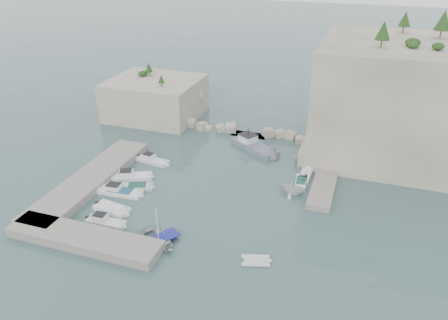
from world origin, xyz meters
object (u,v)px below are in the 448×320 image
(inflatable_dinghy, at_px, (255,262))
(tender_east_b, at_px, (301,184))
(motorboat_c, at_px, (137,189))
(tender_east_a, at_px, (292,193))
(motorboat_b, at_px, (132,178))
(motorboat_e, at_px, (112,211))
(motorboat_a, at_px, (153,162))
(motorboat_f, at_px, (106,224))
(motorboat_d, at_px, (120,194))
(tender_east_d, at_px, (307,163))
(work_boat, at_px, (255,150))
(tender_east_c, at_px, (305,177))
(rowboat, at_px, (159,243))

(inflatable_dinghy, height_order, tender_east_b, tender_east_b)
(motorboat_c, xyz_separation_m, tender_east_a, (19.92, 5.52, 0.00))
(motorboat_b, relative_size, inflatable_dinghy, 1.87)
(motorboat_e, bearing_deg, motorboat_a, 103.92)
(motorboat_e, bearing_deg, motorboat_f, -63.75)
(motorboat_d, xyz_separation_m, motorboat_f, (2.03, -6.64, 0.00))
(motorboat_b, bearing_deg, motorboat_f, -99.30)
(tender_east_b, height_order, tender_east_d, tender_east_d)
(motorboat_d, distance_m, work_boat, 22.94)
(motorboat_f, height_order, inflatable_dinghy, motorboat_f)
(motorboat_b, distance_m, motorboat_f, 11.07)
(motorboat_c, xyz_separation_m, motorboat_d, (-1.47, -1.91, 0.00))
(motorboat_b, relative_size, tender_east_a, 1.64)
(motorboat_c, bearing_deg, tender_east_d, 15.65)
(tender_east_a, height_order, tender_east_d, tender_east_a)
(inflatable_dinghy, xyz_separation_m, tender_east_c, (1.90, 19.86, 0.00))
(motorboat_c, relative_size, rowboat, 0.86)
(motorboat_b, bearing_deg, tender_east_b, -7.81)
(motorboat_b, distance_m, motorboat_c, 3.01)
(motorboat_b, distance_m, tender_east_a, 22.20)
(motorboat_a, relative_size, motorboat_f, 1.08)
(rowboat, height_order, tender_east_d, tender_east_d)
(rowboat, height_order, work_boat, work_boat)
(motorboat_b, bearing_deg, tender_east_c, -2.79)
(inflatable_dinghy, distance_m, tender_east_b, 17.66)
(rowboat, height_order, tender_east_c, rowboat)
(motorboat_e, xyz_separation_m, tender_east_d, (20.65, 20.56, 0.00))
(inflatable_dinghy, bearing_deg, motorboat_b, 134.73)
(motorboat_f, bearing_deg, tender_east_d, 48.70)
(motorboat_e, height_order, rowboat, rowboat)
(rowboat, relative_size, tender_east_d, 1.25)
(motorboat_c, distance_m, work_boat, 20.54)
(motorboat_d, height_order, tender_east_a, tender_east_a)
(motorboat_d, relative_size, tender_east_a, 1.76)
(motorboat_d, bearing_deg, motorboat_b, 93.85)
(motorboat_b, bearing_deg, motorboat_c, -70.44)
(motorboat_b, relative_size, tender_east_d, 1.40)
(work_boat, bearing_deg, motorboat_e, -85.67)
(motorboat_a, height_order, tender_east_d, tender_east_d)
(tender_east_d, bearing_deg, motorboat_a, 123.32)
(motorboat_c, height_order, tender_east_d, tender_east_d)
(tender_east_a, bearing_deg, motorboat_d, 120.64)
(motorboat_d, bearing_deg, tender_east_c, 25.31)
(motorboat_a, xyz_separation_m, tender_east_b, (22.16, 0.74, 0.00))
(motorboat_b, relative_size, tender_east_c, 1.32)
(motorboat_f, xyz_separation_m, tender_east_c, (20.29, 19.13, 0.00))
(motorboat_b, distance_m, tender_east_d, 25.65)
(rowboat, xyz_separation_m, inflatable_dinghy, (10.95, 0.42, 0.00))
(inflatable_dinghy, distance_m, tender_east_c, 19.95)
(motorboat_e, relative_size, tender_east_b, 1.17)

